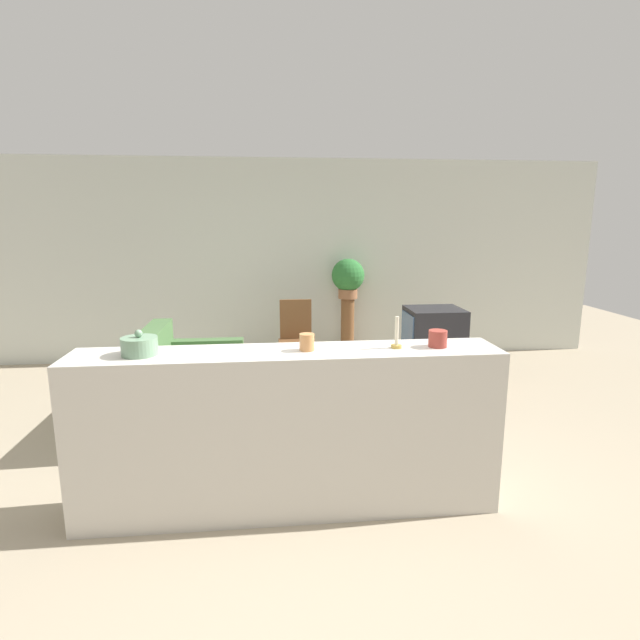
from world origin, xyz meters
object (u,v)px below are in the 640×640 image
object	(u,v)px
wooden_chair	(296,335)
television	(434,329)
potted_plant	(348,277)
decorative_bowl	(139,346)
couch	(185,390)

from	to	relation	value
wooden_chair	television	bearing A→B (deg)	-23.94
television	potted_plant	bearing A→B (deg)	123.64
television	wooden_chair	xyz separation A→B (m)	(-1.52, 0.67, -0.19)
wooden_chair	decorative_bowl	world-z (taller)	decorative_bowl
couch	television	bearing A→B (deg)	14.13
wooden_chair	decorative_bowl	bearing A→B (deg)	-110.98
wooden_chair	potted_plant	distance (m)	1.11
couch	potted_plant	world-z (taller)	potted_plant
couch	television	world-z (taller)	television
wooden_chair	potted_plant	world-z (taller)	potted_plant
wooden_chair	decorative_bowl	distance (m)	3.23
wooden_chair	couch	bearing A→B (deg)	-130.52
couch	wooden_chair	size ratio (longest dim) A/B	1.75
wooden_chair	potted_plant	xyz separation A→B (m)	(0.73, 0.52, 0.66)
television	decorative_bowl	bearing A→B (deg)	-139.33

